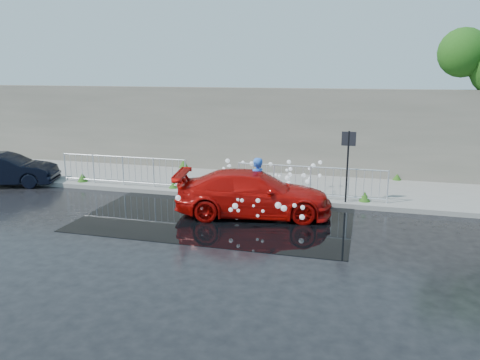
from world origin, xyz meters
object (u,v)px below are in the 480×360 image
(dark_car, at_px, (5,170))
(person, at_px, (256,185))
(sign_post, at_px, (348,155))
(red_car, at_px, (253,193))

(dark_car, relative_size, person, 2.18)
(person, bearing_deg, dark_car, -67.00)
(sign_post, distance_m, red_car, 3.34)
(sign_post, relative_size, person, 1.44)
(sign_post, bearing_deg, person, -154.29)
(person, bearing_deg, sign_post, 143.23)
(dark_car, distance_m, person, 10.16)
(dark_car, height_order, person, person)
(sign_post, relative_size, red_car, 0.53)
(person, bearing_deg, red_car, 26.71)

